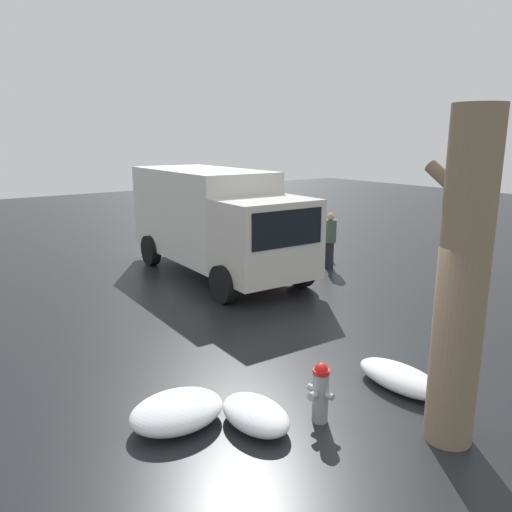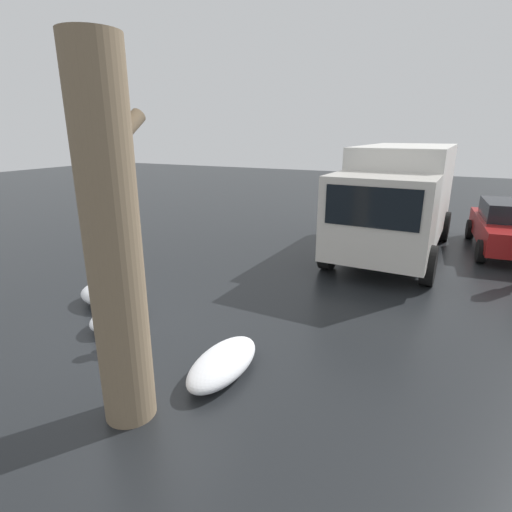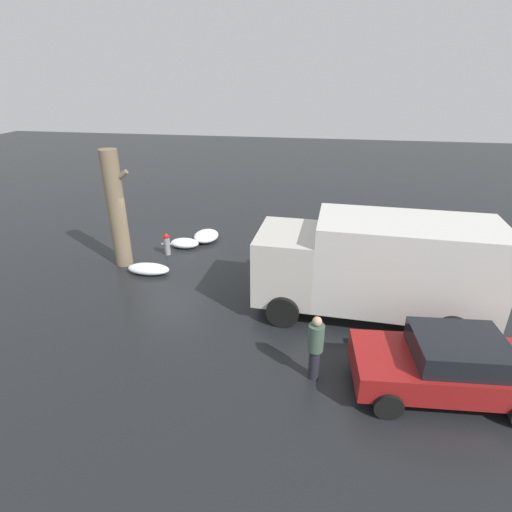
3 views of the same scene
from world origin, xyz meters
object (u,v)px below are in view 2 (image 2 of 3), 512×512
delivery_truck (399,195)px  tree_trunk (114,248)px  parked_car (512,227)px  fire_hydrant (135,321)px

delivery_truck → tree_trunk: bearing=80.2°
tree_trunk → parked_car: tree_trunk is taller
fire_hydrant → tree_trunk: bearing=123.2°
tree_trunk → delivery_truck: (8.55, -1.89, -0.50)m
fire_hydrant → delivery_truck: 7.94m
tree_trunk → parked_car: bearing=-26.2°
fire_hydrant → delivery_truck: delivery_truck is taller
tree_trunk → delivery_truck: tree_trunk is taller
fire_hydrant → delivery_truck: (7.30, -2.92, 1.14)m
delivery_truck → parked_car: size_ratio=1.64×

